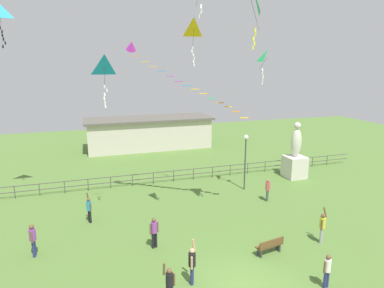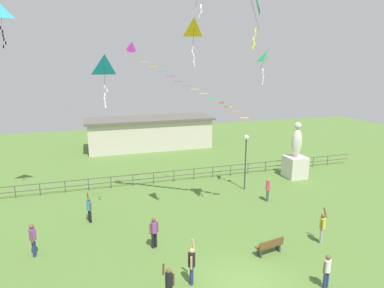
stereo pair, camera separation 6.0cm
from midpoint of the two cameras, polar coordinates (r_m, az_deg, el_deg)
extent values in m
cube|color=beige|center=(29.45, 17.37, -3.79)|extent=(1.64, 1.64, 1.84)
ellipsoid|color=beige|center=(28.93, 17.65, 0.22)|extent=(0.90, 0.76, 2.39)
sphere|color=beige|center=(28.65, 17.86, 3.03)|extent=(0.56, 0.56, 0.56)
cylinder|color=#38383D|center=(25.39, 9.24, -3.54)|extent=(0.10, 0.10, 3.97)
sphere|color=white|center=(24.86, 9.42, 1.17)|extent=(0.36, 0.36, 0.36)
cube|color=brown|center=(17.86, 13.24, -16.65)|extent=(1.55, 0.64, 0.06)
cube|color=brown|center=(17.64, 13.67, -16.27)|extent=(1.49, 0.31, 0.36)
cube|color=#333338|center=(17.64, 11.63, -17.83)|extent=(0.08, 0.36, 0.45)
cube|color=#333338|center=(18.33, 14.70, -16.72)|extent=(0.08, 0.36, 0.45)
cylinder|color=black|center=(21.47, -17.20, -11.71)|extent=(0.14, 0.14, 0.80)
cylinder|color=black|center=(21.34, -17.02, -11.86)|extent=(0.14, 0.14, 0.80)
cylinder|color=#268CBF|center=(21.14, -17.24, -10.11)|extent=(0.29, 0.29, 0.56)
sphere|color=brown|center=(20.99, -17.31, -9.13)|extent=(0.21, 0.21, 0.21)
cylinder|color=brown|center=(21.13, -17.43, -8.66)|extent=(0.18, 0.14, 0.54)
cylinder|color=brown|center=(20.98, -17.01, -10.37)|extent=(0.09, 0.09, 0.54)
cylinder|color=#3F4C47|center=(24.01, 12.89, -8.71)|extent=(0.14, 0.14, 0.81)
cylinder|color=#3F4C47|center=(24.15, 13.00, -8.58)|extent=(0.14, 0.14, 0.81)
cylinder|color=#D83F59|center=(23.83, 13.03, -7.09)|extent=(0.30, 0.30, 0.58)
sphere|color=#8C6647|center=(23.70, 13.08, -6.19)|extent=(0.22, 0.22, 0.22)
cylinder|color=#8C6647|center=(23.66, 12.89, -7.32)|extent=(0.09, 0.09, 0.55)
cylinder|color=#8C6647|center=(24.02, 13.16, -7.02)|extent=(0.09, 0.09, 0.55)
cylinder|color=navy|center=(16.22, 22.02, -20.92)|extent=(0.13, 0.13, 0.79)
cylinder|color=navy|center=(16.33, 22.37, -20.72)|extent=(0.13, 0.13, 0.79)
cylinder|color=white|center=(15.92, 22.42, -18.81)|extent=(0.29, 0.29, 0.56)
sphere|color=brown|center=(15.73, 22.55, -17.61)|extent=(0.21, 0.21, 0.21)
cylinder|color=brown|center=(15.80, 21.95, -19.16)|extent=(0.09, 0.09, 0.53)
cylinder|color=brown|center=(16.07, 22.85, -18.66)|extent=(0.09, 0.09, 0.53)
cylinder|color=#99999E|center=(19.70, 21.53, -14.36)|extent=(0.14, 0.14, 0.85)
cylinder|color=#99999E|center=(19.56, 21.45, -14.57)|extent=(0.14, 0.14, 0.85)
cylinder|color=gold|center=(19.31, 21.67, -12.55)|extent=(0.31, 0.31, 0.60)
sphere|color=brown|center=(19.15, 21.78, -11.44)|extent=(0.23, 0.23, 0.23)
cylinder|color=brown|center=(19.28, 22.06, -10.90)|extent=(0.23, 0.25, 0.57)
cylinder|color=brown|center=(19.14, 21.56, -12.90)|extent=(0.09, 0.09, 0.57)
cylinder|color=navy|center=(15.50, 0.09, -21.42)|extent=(0.15, 0.15, 0.86)
cylinder|color=navy|center=(15.36, 0.03, -21.78)|extent=(0.15, 0.15, 0.86)
cylinder|color=black|center=(15.02, 0.06, -19.29)|extent=(0.32, 0.32, 0.61)
sphere|color=tan|center=(14.80, 0.06, -17.92)|extent=(0.23, 0.23, 0.23)
cylinder|color=tan|center=(14.92, 0.34, -17.11)|extent=(0.20, 0.15, 0.59)
cylinder|color=tan|center=(14.87, -0.01, -19.85)|extent=(0.09, 0.09, 0.58)
cylinder|color=black|center=(18.00, -6.66, -16.19)|extent=(0.15, 0.15, 0.85)
cylinder|color=black|center=(18.07, -6.18, -16.06)|extent=(0.15, 0.15, 0.85)
cylinder|color=purple|center=(17.69, -6.48, -14.07)|extent=(0.31, 0.31, 0.60)
sphere|color=brown|center=(17.51, -6.52, -12.86)|extent=(0.23, 0.23, 0.23)
cylinder|color=brown|center=(17.62, -7.09, -14.34)|extent=(0.09, 0.09, 0.57)
cylinder|color=brown|center=(17.80, -5.88, -14.01)|extent=(0.09, 0.09, 0.57)
cylinder|color=black|center=(14.05, -3.88, -22.31)|extent=(0.29, 0.29, 0.57)
sphere|color=brown|center=(13.82, -3.91, -20.99)|extent=(0.22, 0.22, 0.22)
cylinder|color=brown|center=(13.75, -4.82, -20.65)|extent=(0.10, 0.17, 0.55)
cylinder|color=brown|center=(14.12, -3.06, -22.27)|extent=(0.09, 0.09, 0.54)
cylinder|color=navy|center=(19.02, -25.43, -15.75)|extent=(0.15, 0.15, 0.87)
cylinder|color=navy|center=(18.88, -25.54, -15.99)|extent=(0.15, 0.15, 0.87)
cylinder|color=purple|center=(18.62, -25.72, -13.86)|extent=(0.32, 0.32, 0.61)
sphere|color=brown|center=(18.44, -25.86, -12.68)|extent=(0.23, 0.23, 0.23)
cylinder|color=brown|center=(18.82, -25.57, -13.68)|extent=(0.10, 0.10, 0.58)
cylinder|color=brown|center=(18.45, -25.85, -14.26)|extent=(0.10, 0.10, 0.58)
pyramid|color=yellow|center=(22.44, 0.45, 19.34)|extent=(1.07, 0.95, 1.15)
cylinder|color=#4C381E|center=(22.78, 0.33, 17.81)|extent=(0.17, 0.78, 1.15)
cube|color=white|center=(22.71, 0.26, 16.26)|extent=(0.08, 0.03, 0.20)
cube|color=white|center=(22.65, 0.12, 15.71)|extent=(0.12, 0.05, 0.21)
cube|color=white|center=(22.73, 0.35, 15.15)|extent=(0.08, 0.02, 0.20)
cube|color=white|center=(22.79, 0.52, 14.59)|extent=(0.09, 0.03, 0.20)
cube|color=white|center=(22.73, 0.39, 14.04)|extent=(0.08, 0.05, 0.20)
cube|color=white|center=(22.77, 0.49, 13.48)|extent=(0.09, 0.02, 0.20)
cylinder|color=#4C381E|center=(18.25, 10.91, 21.05)|extent=(0.45, 0.24, 1.53)
cube|color=yellow|center=(18.24, 10.98, 18.77)|extent=(0.10, 0.04, 0.20)
cube|color=yellow|center=(18.23, 10.98, 18.08)|extent=(0.08, 0.04, 0.20)
cube|color=yellow|center=(18.10, 10.69, 17.43)|extent=(0.11, 0.05, 0.21)
cube|color=yellow|center=(18.15, 10.81, 16.72)|extent=(0.12, 0.03, 0.21)
cube|color=yellow|center=(18.05, 10.58, 16.04)|extent=(0.09, 0.02, 0.20)
pyramid|color=#198CD1|center=(24.62, -29.97, 18.99)|extent=(1.18, 0.58, 0.88)
cylinder|color=#4C381E|center=(24.30, -29.97, 18.05)|extent=(0.03, 0.55, 0.88)
cube|color=black|center=(24.23, -30.04, 16.96)|extent=(0.09, 0.03, 0.20)
cube|color=black|center=(24.23, -29.80, 16.46)|extent=(0.10, 0.04, 0.21)
cube|color=black|center=(24.22, -29.74, 15.94)|extent=(0.10, 0.02, 0.20)
cube|color=black|center=(24.21, -29.62, 15.43)|extent=(0.10, 0.02, 0.21)
cube|color=black|center=(24.22, -29.37, 14.94)|extent=(0.10, 0.04, 0.20)
cube|color=black|center=(24.16, -29.67, 14.38)|extent=(0.10, 0.04, 0.20)
cube|color=white|center=(16.79, 1.67, 22.62)|extent=(0.11, 0.05, 0.21)
cube|color=white|center=(16.77, 1.71, 21.87)|extent=(0.11, 0.04, 0.21)
cube|color=white|center=(16.62, 1.27, 21.19)|extent=(0.09, 0.02, 0.20)
pyramid|color=#198CD1|center=(19.00, -14.65, 12.88)|extent=(1.06, 0.74, 1.10)
cylinder|color=#4C381E|center=(19.31, -14.71, 11.25)|extent=(0.08, 0.63, 1.10)
cube|color=white|center=(19.31, -14.74, 9.56)|extent=(0.10, 0.03, 0.21)
cube|color=white|center=(19.39, -14.35, 8.95)|extent=(0.10, 0.02, 0.21)
cube|color=white|center=(19.33, -14.71, 8.26)|extent=(0.11, 0.03, 0.21)
cube|color=white|center=(19.33, -14.77, 7.60)|extent=(0.10, 0.03, 0.21)
cube|color=white|center=(19.37, -14.66, 6.96)|extent=(0.10, 0.02, 0.21)
cube|color=white|center=(19.40, -14.59, 6.32)|extent=(0.11, 0.03, 0.21)
pyramid|color=#1EB759|center=(22.84, 13.02, 14.45)|extent=(0.67, 0.98, 0.80)
cylinder|color=#4C381E|center=(22.74, 12.33, 13.49)|extent=(0.54, 0.09, 0.81)
cube|color=white|center=(22.69, 12.19, 12.41)|extent=(0.11, 0.05, 0.21)
cube|color=white|center=(22.70, 12.18, 11.85)|extent=(0.09, 0.04, 0.20)
cube|color=white|center=(22.79, 12.29, 11.30)|extent=(0.12, 0.01, 0.21)
cube|color=white|center=(22.77, 12.21, 10.74)|extent=(0.09, 0.05, 0.20)
cube|color=white|center=(22.74, 12.13, 10.19)|extent=(0.10, 0.03, 0.20)
cone|color=#B22DB2|center=(21.05, -10.30, 16.33)|extent=(0.65, 0.85, 0.80)
cube|color=orange|center=(21.01, -9.51, 14.73)|extent=(0.55, 0.35, 0.03)
cube|color=yellow|center=(20.99, -8.03, 13.86)|extent=(0.54, 0.31, 0.03)
cube|color=yellow|center=(20.96, -6.57, 13.12)|extent=(0.56, 0.39, 0.03)
cube|color=#198CD1|center=(20.87, -5.13, 12.41)|extent=(0.57, 0.44, 0.03)
cube|color=#B22DB2|center=(20.80, -3.69, 11.59)|extent=(0.56, 0.39, 0.03)
cube|color=#B22DB2|center=(20.74, -2.25, 10.71)|extent=(0.57, 0.44, 0.03)
cube|color=#198CD1|center=(20.68, -0.81, 10.03)|extent=(0.57, 0.42, 0.03)
cube|color=yellow|center=(20.63, 0.63, 9.42)|extent=(0.57, 0.44, 0.03)
cube|color=yellow|center=(20.60, 2.06, 8.68)|extent=(0.57, 0.42, 0.03)
cube|color=#1EB759|center=(20.61, 3.50, 7.87)|extent=(0.57, 0.40, 0.03)
cube|color=orange|center=(20.67, 4.92, 7.09)|extent=(0.56, 0.38, 0.03)
cube|color=yellow|center=(20.69, 6.33, 6.40)|extent=(0.56, 0.47, 0.03)
cube|color=orange|center=(20.65, 7.72, 5.54)|extent=(0.56, 0.50, 0.03)
cube|color=yellow|center=(20.64, 9.11, 4.47)|extent=(0.56, 0.47, 0.03)
cylinder|color=#4C4742|center=(27.05, -28.13, -7.30)|extent=(0.06, 0.06, 0.95)
cylinder|color=#4C4742|center=(26.77, -24.68, -7.14)|extent=(0.06, 0.06, 0.95)
cylinder|color=#4C4742|center=(26.59, -20.98, -6.93)|extent=(0.06, 0.06, 0.95)
cylinder|color=#4C4742|center=(26.51, -17.35, -6.69)|extent=(0.06, 0.06, 0.95)
cylinder|color=#4C4742|center=(26.55, -13.72, -6.43)|extent=(0.06, 0.06, 0.95)
cylinder|color=#4C4742|center=(26.69, -10.09, -6.14)|extent=(0.06, 0.06, 0.95)
cylinder|color=#4C4742|center=(26.93, -6.56, -5.84)|extent=(0.06, 0.06, 0.95)
cylinder|color=#4C4742|center=(27.27, -3.07, -5.52)|extent=(0.06, 0.06, 0.95)
cylinder|color=#4C4742|center=(27.73, 0.38, -5.18)|extent=(0.06, 0.06, 0.95)
cylinder|color=#4C4742|center=(28.27, 3.66, -4.84)|extent=(0.06, 0.06, 0.95)
cylinder|color=#4C4742|center=(28.88, 6.73, -4.51)|extent=(0.06, 0.06, 0.95)
cylinder|color=#4C4742|center=(29.59, 9.70, -4.18)|extent=(0.06, 0.06, 0.95)
cylinder|color=#4C4742|center=(30.40, 12.61, -3.84)|extent=(0.06, 0.06, 0.95)
cylinder|color=#4C4742|center=(31.24, 15.24, -3.53)|extent=(0.06, 0.06, 0.95)
cylinder|color=#4C4742|center=(32.16, 17.78, -3.22)|extent=(0.06, 0.06, 0.95)
cylinder|color=#4C4742|center=(33.16, 20.20, -2.92)|extent=(0.06, 0.06, 0.95)
cylinder|color=#4C4742|center=(34.17, 22.38, -2.64)|extent=(0.06, 0.06, 0.95)
cube|color=#4C4742|center=(27.02, -4.13, -4.75)|extent=(36.00, 0.05, 0.05)
cube|color=#4C4742|center=(27.16, -4.11, -5.62)|extent=(36.00, 0.05, 0.05)
cube|color=beige|center=(38.37, -7.22, 1.74)|extent=(13.70, 4.31, 3.29)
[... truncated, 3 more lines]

